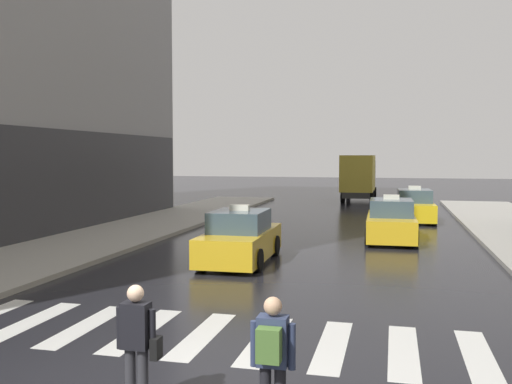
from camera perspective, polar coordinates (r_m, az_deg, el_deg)
crosswalk_markings at (r=10.60m, az=-2.28°, el=-14.50°), size 11.30×2.80×0.01m
taxi_lead at (r=17.61m, az=-1.61°, el=-4.77°), size 2.00×4.57×1.80m
taxi_second at (r=22.65m, az=13.52°, el=-2.98°), size 2.00×4.57×1.80m
taxi_third at (r=29.58m, az=15.73°, el=-1.47°), size 2.05×4.60×1.80m
box_truck at (r=41.41m, az=10.39°, el=1.61°), size 2.31×7.55×3.35m
pedestrian_with_backpack at (r=6.92m, az=1.65°, el=-16.11°), size 0.55×0.43×1.65m
pedestrian_with_handbag at (r=7.70m, az=-11.95°, el=-14.41°), size 0.60×0.24×1.65m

